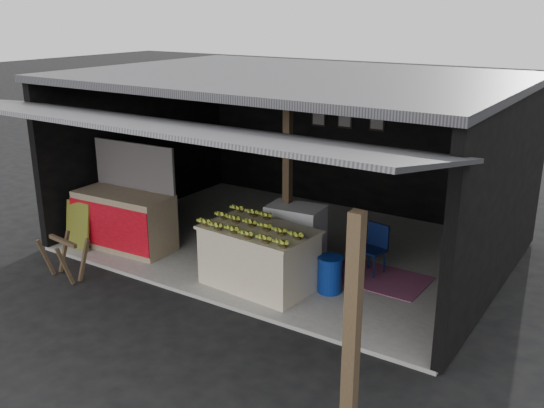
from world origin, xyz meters
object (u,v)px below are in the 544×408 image
Objects in this scene: banana_table at (259,257)px; white_crate at (295,235)px; sawhorse at (64,254)px; water_barrel at (330,275)px; plastic_chair at (375,245)px; neighbor_stall at (125,218)px.

banana_table is 1.77× the size of white_crate.
sawhorse reaches higher than water_barrel.
white_crate is at bearing 146.75° from water_barrel.
white_crate reaches higher than plastic_chair.
white_crate reaches higher than water_barrel.
sawhorse is at bearing -149.69° from banana_table.
neighbor_stall is at bearing -150.82° from plastic_chair.
neighbor_stall is at bearing -174.38° from water_barrel.
sawhorse is at bearing -134.92° from plastic_chair.
banana_table is at bearing -120.97° from plastic_chair.
plastic_chair reaches higher than water_barrel.
white_crate is 1.89× the size of water_barrel.
water_barrel is 0.66× the size of plastic_chair.
plastic_chair is (4.05, 1.38, -0.08)m from neighbor_stall.
white_crate is 1.41× the size of sawhorse.
plastic_chair is (1.23, 0.37, -0.03)m from white_crate.
banana_table reaches higher than sawhorse.
banana_table is 1.08m from water_barrel.
neighbor_stall is 4.28m from plastic_chair.
water_barrel is (3.71, 1.74, -0.10)m from sawhorse.
banana_table is at bearing -3.45° from neighbor_stall.
water_barrel is 1.06m from plastic_chair.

